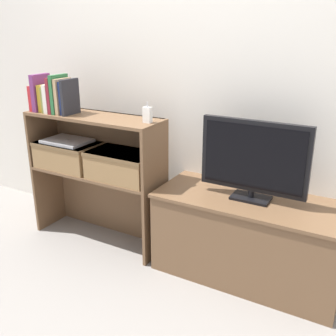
{
  "coord_description": "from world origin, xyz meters",
  "views": [
    {
      "loc": [
        1.11,
        -1.82,
        1.46
      ],
      "look_at": [
        0.0,
        0.15,
        0.64
      ],
      "focal_mm": 42.0,
      "sensor_mm": 36.0,
      "label": 1
    }
  ],
  "objects_px": {
    "book_crimson": "(38,98)",
    "book_tan": "(63,96)",
    "book_charcoal": "(70,97)",
    "tv_stand": "(248,238)",
    "tv": "(254,159)",
    "laptop": "(67,141)",
    "storage_basket_right": "(122,164)",
    "book_mustard": "(46,98)",
    "book_plum": "(41,93)",
    "baby_monitor": "(147,115)",
    "book_olive": "(50,99)",
    "book_maroon": "(56,95)",
    "book_forest": "(59,94)",
    "storage_basket_left": "(68,153)",
    "book_ivory": "(53,98)",
    "book_navy": "(67,98)"
  },
  "relations": [
    {
      "from": "book_forest",
      "to": "storage_basket_left",
      "type": "height_order",
      "value": "book_forest"
    },
    {
      "from": "book_forest",
      "to": "laptop",
      "type": "bearing_deg",
      "value": 90.71
    },
    {
      "from": "book_olive",
      "to": "book_maroon",
      "type": "bearing_deg",
      "value": 0.0
    },
    {
      "from": "book_olive",
      "to": "tv",
      "type": "bearing_deg",
      "value": 5.01
    },
    {
      "from": "tv",
      "to": "book_plum",
      "type": "relative_size",
      "value": 2.48
    },
    {
      "from": "tv_stand",
      "to": "book_navy",
      "type": "bearing_deg",
      "value": -174.29
    },
    {
      "from": "tv_stand",
      "to": "book_ivory",
      "type": "relative_size",
      "value": 5.79
    },
    {
      "from": "book_forest",
      "to": "tv_stand",
      "type": "bearing_deg",
      "value": 5.43
    },
    {
      "from": "book_ivory",
      "to": "storage_basket_left",
      "type": "bearing_deg",
      "value": 27.22
    },
    {
      "from": "book_ivory",
      "to": "storage_basket_left",
      "type": "xyz_separation_m",
      "value": [
        0.06,
        0.03,
        -0.39
      ]
    },
    {
      "from": "book_mustard",
      "to": "book_plum",
      "type": "bearing_deg",
      "value": 180.0
    },
    {
      "from": "storage_basket_right",
      "to": "book_mustard",
      "type": "bearing_deg",
      "value": -176.8
    },
    {
      "from": "book_forest",
      "to": "book_crimson",
      "type": "bearing_deg",
      "value": 180.0
    },
    {
      "from": "book_olive",
      "to": "book_navy",
      "type": "bearing_deg",
      "value": 0.0
    },
    {
      "from": "book_forest",
      "to": "baby_monitor",
      "type": "bearing_deg",
      "value": 4.18
    },
    {
      "from": "tv_stand",
      "to": "book_mustard",
      "type": "bearing_deg",
      "value": -175.04
    },
    {
      "from": "book_mustard",
      "to": "book_charcoal",
      "type": "height_order",
      "value": "book_charcoal"
    },
    {
      "from": "tv",
      "to": "book_tan",
      "type": "xyz_separation_m",
      "value": [
        -1.28,
        -0.12,
        0.26
      ]
    },
    {
      "from": "book_maroon",
      "to": "book_tan",
      "type": "xyz_separation_m",
      "value": [
        0.06,
        0.0,
        -0.0
      ]
    },
    {
      "from": "storage_basket_left",
      "to": "book_olive",
      "type": "bearing_deg",
      "value": -160.65
    },
    {
      "from": "book_plum",
      "to": "baby_monitor",
      "type": "height_order",
      "value": "book_plum"
    },
    {
      "from": "book_forest",
      "to": "storage_basket_right",
      "type": "distance_m",
      "value": 0.63
    },
    {
      "from": "storage_basket_left",
      "to": "book_crimson",
      "type": "bearing_deg",
      "value": -170.89
    },
    {
      "from": "book_maroon",
      "to": "book_tan",
      "type": "bearing_deg",
      "value": 0.0
    },
    {
      "from": "book_plum",
      "to": "book_mustard",
      "type": "xyz_separation_m",
      "value": [
        0.04,
        0.0,
        -0.03
      ]
    },
    {
      "from": "book_forest",
      "to": "book_navy",
      "type": "relative_size",
      "value": 1.18
    },
    {
      "from": "tv",
      "to": "laptop",
      "type": "bearing_deg",
      "value": -176.07
    },
    {
      "from": "book_forest",
      "to": "storage_basket_right",
      "type": "xyz_separation_m",
      "value": [
        0.47,
        0.03,
        -0.42
      ]
    },
    {
      "from": "book_maroon",
      "to": "storage_basket_left",
      "type": "distance_m",
      "value": 0.42
    },
    {
      "from": "book_plum",
      "to": "book_charcoal",
      "type": "distance_m",
      "value": 0.26
    },
    {
      "from": "book_ivory",
      "to": "book_navy",
      "type": "relative_size",
      "value": 0.89
    },
    {
      "from": "book_maroon",
      "to": "book_charcoal",
      "type": "xyz_separation_m",
      "value": [
        0.12,
        0.0,
        -0.0
      ]
    },
    {
      "from": "storage_basket_left",
      "to": "book_mustard",
      "type": "bearing_deg",
      "value": -165.37
    },
    {
      "from": "book_crimson",
      "to": "storage_basket_left",
      "type": "distance_m",
      "value": 0.44
    },
    {
      "from": "book_crimson",
      "to": "book_charcoal",
      "type": "bearing_deg",
      "value": 0.0
    },
    {
      "from": "tv",
      "to": "book_plum",
      "type": "height_order",
      "value": "book_plum"
    },
    {
      "from": "book_crimson",
      "to": "book_forest",
      "type": "distance_m",
      "value": 0.21
    },
    {
      "from": "book_ivory",
      "to": "book_forest",
      "type": "relative_size",
      "value": 0.75
    },
    {
      "from": "book_plum",
      "to": "book_tan",
      "type": "distance_m",
      "value": 0.2
    },
    {
      "from": "book_mustard",
      "to": "book_navy",
      "type": "distance_m",
      "value": 0.19
    },
    {
      "from": "laptop",
      "to": "book_charcoal",
      "type": "bearing_deg",
      "value": -19.61
    },
    {
      "from": "book_ivory",
      "to": "book_maroon",
      "type": "relative_size",
      "value": 0.81
    },
    {
      "from": "book_plum",
      "to": "book_olive",
      "type": "relative_size",
      "value": 1.46
    },
    {
      "from": "book_charcoal",
      "to": "book_olive",
      "type": "bearing_deg",
      "value": -180.0
    },
    {
      "from": "book_crimson",
      "to": "book_tan",
      "type": "relative_size",
      "value": 0.74
    },
    {
      "from": "book_charcoal",
      "to": "tv_stand",
      "type": "bearing_deg",
      "value": 5.84
    },
    {
      "from": "book_tan",
      "to": "storage_basket_left",
      "type": "distance_m",
      "value": 0.41
    },
    {
      "from": "book_ivory",
      "to": "book_tan",
      "type": "bearing_deg",
      "value": 0.0
    },
    {
      "from": "laptop",
      "to": "storage_basket_left",
      "type": "bearing_deg",
      "value": 172.87
    },
    {
      "from": "storage_basket_left",
      "to": "book_charcoal",
      "type": "bearing_deg",
      "value": -19.61
    }
  ]
}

